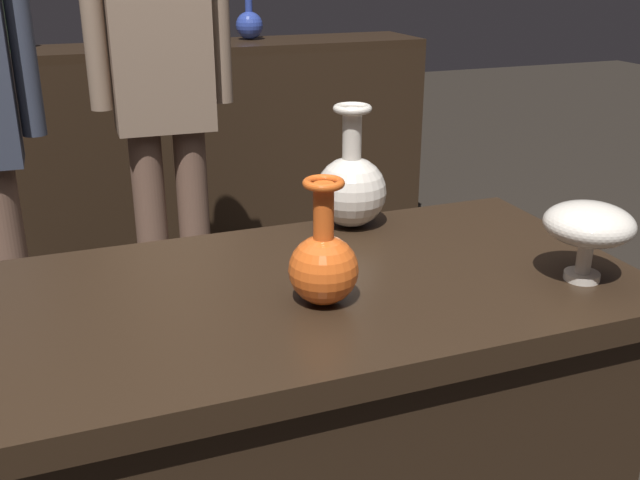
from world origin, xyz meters
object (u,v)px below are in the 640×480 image
vase_left_accent (589,226)px  shelf_vase_center (137,29)px  vase_centerpiece (323,263)px  shelf_vase_left (5,12)px  visitor_center_back (162,83)px  shelf_vase_right (249,23)px  vase_tall_behind (351,187)px

vase_left_accent → shelf_vase_center: (-0.47, 2.37, 0.15)m
vase_centerpiece → shelf_vase_left: shelf_vase_left is taller
vase_centerpiece → visitor_center_back: size_ratio=0.14×
shelf_vase_right → visitor_center_back: (-0.57, -0.94, -0.10)m
vase_tall_behind → vase_left_accent: size_ratio=1.65×
vase_left_accent → shelf_vase_center: 2.42m
vase_tall_behind → shelf_vase_center: shelf_vase_center is taller
vase_tall_behind → shelf_vase_right: bearing=80.4°
vase_left_accent → shelf_vase_left: (-0.99, 2.38, 0.24)m
shelf_vase_right → shelf_vase_center: (-0.52, -0.07, -0.00)m
shelf_vase_left → visitor_center_back: size_ratio=0.19×
shelf_vase_right → shelf_vase_center: shelf_vase_center is taller
vase_tall_behind → visitor_center_back: 1.09m
shelf_vase_right → shelf_vase_left: 1.04m
shelf_vase_right → visitor_center_back: bearing=-121.0°
shelf_vase_left → shelf_vase_center: size_ratio=1.34×
vase_tall_behind → shelf_vase_left: 2.09m
shelf_vase_right → shelf_vase_left: bearing=-177.1°
visitor_center_back → shelf_vase_right: bearing=-119.4°
shelf_vase_right → shelf_vase_left: size_ratio=0.74×
vase_centerpiece → vase_left_accent: 0.49m
vase_centerpiece → shelf_vase_center: (0.02, 2.29, 0.19)m
vase_left_accent → shelf_vase_right: bearing=88.7°
shelf_vase_center → shelf_vase_right: bearing=7.1°
vase_left_accent → shelf_vase_center: shelf_vase_center is taller
shelf_vase_left → visitor_center_back: 1.02m
vase_centerpiece → shelf_vase_center: 2.29m
vase_centerpiece → vase_left_accent: (0.48, -0.08, 0.03)m
shelf_vase_left → visitor_center_back: visitor_center_back is taller
shelf_vase_center → vase_tall_behind: bearing=-84.7°
vase_tall_behind → shelf_vase_left: (-0.70, 1.96, 0.25)m
vase_left_accent → visitor_center_back: size_ratio=0.10×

